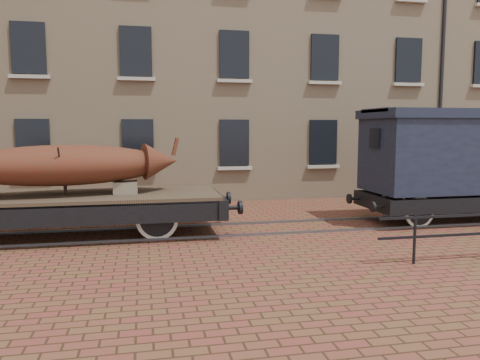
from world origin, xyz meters
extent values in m
plane|color=brown|center=(0.00, 0.00, 0.00)|extent=(90.00, 90.00, 0.00)
cube|color=#CEB089|center=(3.00, 10.00, 7.00)|extent=(40.00, 10.00, 14.00)
cube|color=black|center=(-6.00, 4.96, 2.20)|extent=(1.10, 0.12, 1.70)
cube|color=#ABA697|center=(-6.00, 4.90, 1.25)|extent=(1.30, 0.18, 0.12)
cube|color=black|center=(-2.50, 4.96, 2.20)|extent=(1.10, 0.12, 1.70)
cube|color=#ABA697|center=(-2.50, 4.90, 1.25)|extent=(1.30, 0.18, 0.12)
cube|color=black|center=(1.00, 4.96, 2.20)|extent=(1.10, 0.12, 1.70)
cube|color=#ABA697|center=(1.00, 4.90, 1.25)|extent=(1.30, 0.18, 0.12)
cube|color=black|center=(4.50, 4.96, 2.20)|extent=(1.10, 0.12, 1.70)
cube|color=#ABA697|center=(4.50, 4.90, 1.25)|extent=(1.30, 0.18, 0.12)
cube|color=black|center=(8.00, 4.96, 2.20)|extent=(1.10, 0.12, 1.70)
cube|color=#ABA697|center=(8.00, 4.90, 1.25)|extent=(1.30, 0.18, 0.12)
cube|color=black|center=(-6.00, 4.96, 5.40)|extent=(1.10, 0.12, 1.70)
cube|color=#ABA697|center=(-6.00, 4.90, 4.45)|extent=(1.30, 0.18, 0.12)
cube|color=black|center=(-2.50, 4.96, 5.40)|extent=(1.10, 0.12, 1.70)
cube|color=#ABA697|center=(-2.50, 4.90, 4.45)|extent=(1.30, 0.18, 0.12)
cube|color=black|center=(1.00, 4.96, 5.40)|extent=(1.10, 0.12, 1.70)
cube|color=#ABA697|center=(1.00, 4.90, 4.45)|extent=(1.30, 0.18, 0.12)
cube|color=black|center=(4.50, 4.96, 5.40)|extent=(1.10, 0.12, 1.70)
cube|color=#ABA697|center=(4.50, 4.90, 4.45)|extent=(1.30, 0.18, 0.12)
cube|color=black|center=(8.00, 4.96, 5.40)|extent=(1.10, 0.12, 1.70)
cube|color=#ABA697|center=(8.00, 4.90, 4.45)|extent=(1.30, 0.18, 0.12)
cube|color=#ABA697|center=(8.00, 4.90, 7.65)|extent=(1.30, 0.18, 0.12)
cylinder|color=black|center=(9.50, 4.95, 7.00)|extent=(0.14, 0.14, 14.00)
cube|color=#59595E|center=(0.00, -0.72, 0.03)|extent=(30.00, 0.08, 0.06)
cube|color=#59595E|center=(0.00, 0.72, 0.03)|extent=(30.00, 0.08, 0.06)
cylinder|color=black|center=(3.00, -3.80, 0.50)|extent=(0.06, 0.06, 1.00)
cube|color=brown|center=(-4.51, 0.00, 1.02)|extent=(8.11, 2.38, 0.13)
cube|color=black|center=(-4.51, -1.10, 0.76)|extent=(8.11, 0.17, 0.49)
cube|color=black|center=(-4.51, 1.10, 0.76)|extent=(8.11, 0.17, 0.49)
cube|color=black|center=(-0.46, 0.00, 0.76)|extent=(0.24, 2.49, 0.49)
cylinder|color=black|center=(-0.16, -0.81, 0.76)|extent=(0.38, 0.11, 0.11)
cylinder|color=black|center=(0.03, -0.81, 0.76)|extent=(0.09, 0.35, 0.35)
cylinder|color=black|center=(-0.16, 0.81, 0.76)|extent=(0.38, 0.11, 0.11)
cylinder|color=black|center=(0.03, 0.81, 0.76)|extent=(0.09, 0.35, 0.35)
cylinder|color=black|center=(-2.03, 0.00, 0.52)|extent=(0.11, 2.05, 0.11)
cylinder|color=silver|center=(-2.03, -0.72, 0.52)|extent=(1.04, 0.08, 1.04)
cylinder|color=black|center=(-2.03, -0.72, 0.52)|extent=(0.85, 0.11, 0.85)
cube|color=black|center=(-2.03, -0.85, 0.78)|extent=(0.97, 0.09, 0.11)
cylinder|color=silver|center=(-2.03, 0.72, 0.52)|extent=(1.04, 0.08, 1.04)
cylinder|color=black|center=(-2.03, 0.72, 0.52)|extent=(0.85, 0.11, 0.85)
cube|color=black|center=(-2.03, 0.85, 0.78)|extent=(0.97, 0.09, 0.11)
cube|color=black|center=(-4.51, 0.00, 0.59)|extent=(4.32, 0.06, 0.06)
cube|color=gray|center=(-2.78, 0.00, 1.23)|extent=(0.59, 0.54, 0.30)
ellipsoid|color=#5C1F13|center=(-4.23, 0.00, 1.82)|extent=(5.22, 2.32, 1.01)
cone|color=#5C1F13|center=(-1.87, 0.37, 1.87)|extent=(1.01, 1.08, 0.96)
cube|color=#5C1F13|center=(-1.48, 0.42, 2.24)|extent=(0.21, 0.13, 0.49)
cylinder|color=#362821|center=(-4.23, -0.41, 1.69)|extent=(0.04, 0.86, 1.24)
cylinder|color=#362821|center=(-4.23, 0.41, 1.69)|extent=(0.04, 0.86, 1.24)
cube|color=black|center=(6.81, 1.00, 0.64)|extent=(5.46, 0.15, 0.41)
cube|color=black|center=(4.09, 0.00, 0.64)|extent=(0.20, 2.18, 0.41)
cylinder|color=black|center=(3.68, -0.73, 0.64)|extent=(0.07, 0.29, 0.29)
cylinder|color=black|center=(3.68, 0.73, 0.64)|extent=(0.07, 0.29, 0.29)
cylinder|color=black|center=(5.09, 0.00, 0.44)|extent=(0.09, 1.73, 0.09)
cylinder|color=silver|center=(5.09, -0.72, 0.44)|extent=(0.87, 0.06, 0.87)
cylinder|color=black|center=(5.09, -0.72, 0.44)|extent=(0.72, 0.09, 0.72)
cylinder|color=silver|center=(5.09, 0.72, 0.44)|extent=(0.87, 0.06, 0.87)
cylinder|color=black|center=(5.09, 0.72, 0.44)|extent=(0.72, 0.09, 0.72)
cube|color=black|center=(6.81, 0.00, 1.95)|extent=(5.46, 2.18, 2.09)
cube|color=black|center=(6.81, 0.00, 3.13)|extent=(5.62, 2.31, 0.25)
cube|color=black|center=(6.81, 0.00, 3.23)|extent=(5.62, 1.55, 0.11)
cube|color=black|center=(4.07, 0.00, 2.45)|extent=(0.07, 0.55, 0.55)
camera|label=1|loc=(-2.32, -12.12, 2.73)|focal=35.00mm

